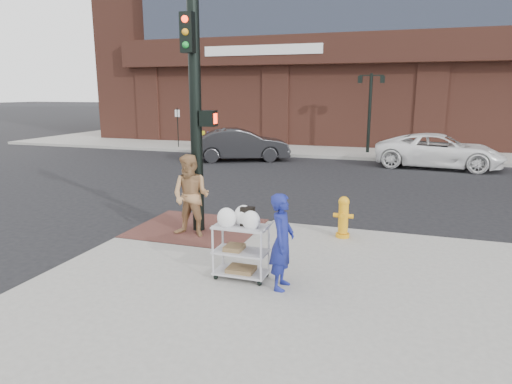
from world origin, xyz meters
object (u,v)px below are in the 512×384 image
(woman_blue, at_px, (282,242))
(fire_hydrant, at_px, (343,216))
(minivan_white, at_px, (439,151))
(utility_cart, at_px, (241,246))
(lamp_post, at_px, (370,104))
(sedan_dark, at_px, (240,145))
(traffic_signal_pole, at_px, (196,112))
(pedestrian_tan, at_px, (191,196))

(woman_blue, bearing_deg, fire_hydrant, -11.68)
(minivan_white, height_order, utility_cart, minivan_white)
(minivan_white, distance_m, utility_cart, 14.90)
(lamp_post, distance_m, minivan_white, 4.90)
(sedan_dark, xyz_separation_m, fire_hydrant, (6.37, -10.83, -0.15))
(woman_blue, height_order, minivan_white, woman_blue)
(utility_cart, bearing_deg, fire_hydrant, 64.56)
(traffic_signal_pole, xyz_separation_m, pedestrian_tan, (0.03, -0.42, -1.78))
(woman_blue, bearing_deg, minivan_white, -12.76)
(pedestrian_tan, relative_size, sedan_dark, 0.39)
(sedan_dark, height_order, minivan_white, sedan_dark)
(sedan_dark, bearing_deg, lamp_post, -80.09)
(woman_blue, height_order, utility_cart, woman_blue)
(lamp_post, bearing_deg, fire_hydrant, -87.19)
(minivan_white, bearing_deg, lamp_post, 51.57)
(woman_blue, distance_m, pedestrian_tan, 3.28)
(traffic_signal_pole, relative_size, sedan_dark, 1.08)
(minivan_white, xyz_separation_m, fire_hydrant, (-2.56, -11.57, -0.12))
(woman_blue, bearing_deg, utility_cart, 78.13)
(woman_blue, bearing_deg, traffic_signal_pole, 46.59)
(traffic_signal_pole, bearing_deg, pedestrian_tan, -86.50)
(lamp_post, relative_size, woman_blue, 2.55)
(pedestrian_tan, bearing_deg, woman_blue, -36.12)
(lamp_post, height_order, pedestrian_tan, lamp_post)
(lamp_post, height_order, minivan_white, lamp_post)
(woman_blue, bearing_deg, pedestrian_tan, 51.69)
(lamp_post, xyz_separation_m, sedan_dark, (-5.65, -3.86, -1.85))
(sedan_dark, bearing_deg, utility_cart, 175.83)
(lamp_post, distance_m, utility_cart, 17.62)
(pedestrian_tan, distance_m, minivan_white, 13.78)
(lamp_post, bearing_deg, traffic_signal_pole, -99.24)
(woman_blue, xyz_separation_m, utility_cart, (-0.75, 0.15, -0.21))
(minivan_white, distance_m, fire_hydrant, 11.85)
(pedestrian_tan, bearing_deg, sedan_dark, 106.83)
(traffic_signal_pole, distance_m, minivan_white, 13.57)
(minivan_white, height_order, fire_hydrant, minivan_white)
(sedan_dark, bearing_deg, woman_blue, 178.34)
(traffic_signal_pole, bearing_deg, utility_cart, -50.72)
(sedan_dark, bearing_deg, traffic_signal_pole, 171.18)
(woman_blue, height_order, sedan_dark, woman_blue)
(traffic_signal_pole, height_order, woman_blue, traffic_signal_pole)
(lamp_post, xyz_separation_m, pedestrian_tan, (-2.45, -15.65, -1.56))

